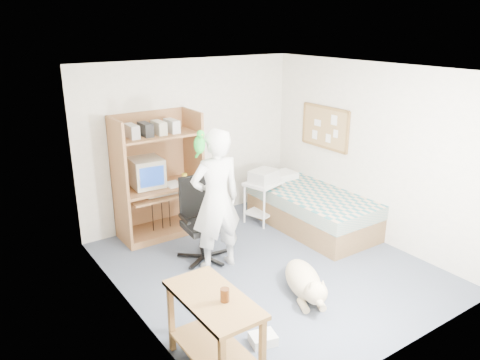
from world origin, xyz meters
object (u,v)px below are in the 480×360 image
(bed, at_px, (311,209))
(side_desk, at_px, (214,322))
(office_chair, at_px, (201,231))
(printer_cart, at_px, (263,195))
(person, at_px, (216,200))
(computer_hutch, at_px, (158,181))
(dog, at_px, (305,281))

(bed, height_order, side_desk, side_desk)
(office_chair, relative_size, printer_cart, 1.66)
(bed, bearing_deg, person, -173.08)
(side_desk, bearing_deg, bed, 32.50)
(bed, relative_size, printer_cart, 3.07)
(computer_hutch, bearing_deg, person, -83.02)
(computer_hutch, bearing_deg, dog, -75.84)
(bed, bearing_deg, side_desk, -147.50)
(bed, relative_size, side_desk, 2.02)
(side_desk, bearing_deg, printer_cart, 45.34)
(side_desk, height_order, dog, side_desk)
(bed, bearing_deg, dog, -134.71)
(side_desk, height_order, person, person)
(person, relative_size, dog, 1.71)
(person, height_order, dog, person)
(bed, distance_m, dog, 1.95)
(computer_hutch, distance_m, person, 1.36)
(person, distance_m, printer_cart, 1.66)
(dog, relative_size, printer_cart, 1.61)
(computer_hutch, distance_m, printer_cart, 1.67)
(computer_hutch, relative_size, office_chair, 1.64)
(office_chair, relative_size, person, 0.60)
(computer_hutch, xyz_separation_m, printer_cart, (1.53, -0.53, -0.38))
(bed, height_order, printer_cart, bed)
(office_chair, bearing_deg, person, -76.43)
(computer_hutch, height_order, side_desk, computer_hutch)
(person, bearing_deg, printer_cart, -143.70)
(computer_hutch, relative_size, printer_cart, 2.73)
(bed, xyz_separation_m, side_desk, (-2.85, -1.82, 0.21))
(computer_hutch, height_order, office_chair, computer_hutch)
(computer_hutch, distance_m, office_chair, 1.13)
(bed, height_order, dog, bed)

